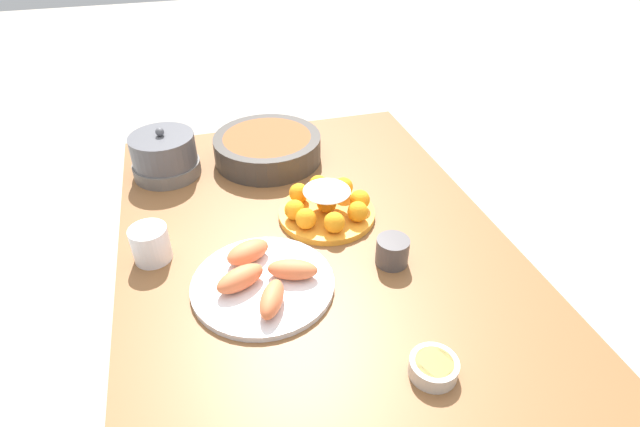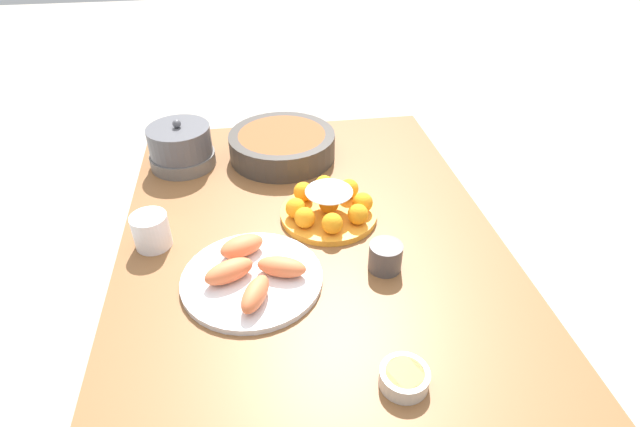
# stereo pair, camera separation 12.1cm
# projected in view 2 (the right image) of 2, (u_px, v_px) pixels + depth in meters

# --- Properties ---
(ground_plane) EXTENTS (12.00, 12.00, 0.00)m
(ground_plane) POSITION_uv_depth(u_px,v_px,m) (313.00, 414.00, 1.64)
(ground_plane) COLOR #B2A899
(dining_table) EXTENTS (1.26, 0.90, 0.74)m
(dining_table) POSITION_uv_depth(u_px,v_px,m) (311.00, 268.00, 1.26)
(dining_table) COLOR brown
(dining_table) RESTS_ON ground_plane
(cake_plate) EXTENTS (0.25, 0.25, 0.09)m
(cake_plate) POSITION_uv_depth(u_px,v_px,m) (329.00, 206.00, 1.25)
(cake_plate) COLOR gold
(cake_plate) RESTS_ON dining_table
(serving_bowl) EXTENTS (0.32, 0.32, 0.08)m
(serving_bowl) POSITION_uv_depth(u_px,v_px,m) (282.00, 145.00, 1.50)
(serving_bowl) COLOR #3D3833
(serving_bowl) RESTS_ON dining_table
(sauce_bowl) EXTENTS (0.09, 0.09, 0.03)m
(sauce_bowl) POSITION_uv_depth(u_px,v_px,m) (404.00, 377.00, 0.86)
(sauce_bowl) COLOR beige
(sauce_bowl) RESTS_ON dining_table
(seafood_platter) EXTENTS (0.31, 0.31, 0.06)m
(seafood_platter) POSITION_uv_depth(u_px,v_px,m) (252.00, 274.00, 1.07)
(seafood_platter) COLOR silver
(seafood_platter) RESTS_ON dining_table
(cup_near) EXTENTS (0.07, 0.07, 0.06)m
(cup_near) POSITION_uv_depth(u_px,v_px,m) (385.00, 257.00, 1.10)
(cup_near) COLOR #4C4747
(cup_near) RESTS_ON dining_table
(cup_far) EXTENTS (0.08, 0.08, 0.08)m
(cup_far) POSITION_uv_depth(u_px,v_px,m) (151.00, 231.00, 1.16)
(cup_far) COLOR white
(cup_far) RESTS_ON dining_table
(warming_pot) EXTENTS (0.19, 0.19, 0.15)m
(warming_pot) POSITION_uv_depth(u_px,v_px,m) (181.00, 147.00, 1.45)
(warming_pot) COLOR #66605B
(warming_pot) RESTS_ON dining_table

